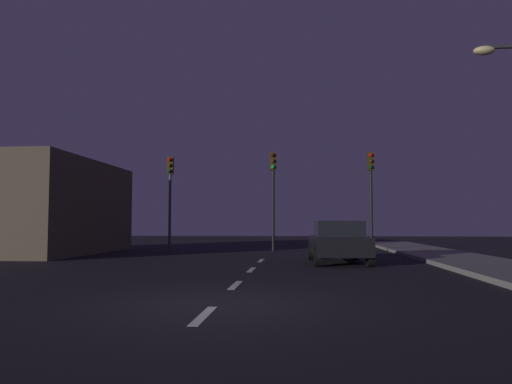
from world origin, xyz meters
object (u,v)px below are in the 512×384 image
at_px(traffic_signal_center, 273,182).
at_px(car_stopped_ahead, 338,242).
at_px(traffic_signal_right, 371,182).
at_px(traffic_signal_left, 170,185).

xyz_separation_m(traffic_signal_center, car_stopped_ahead, (2.72, -6.96, -2.76)).
relative_size(traffic_signal_right, car_stopped_ahead, 1.14).
height_order(traffic_signal_center, traffic_signal_right, traffic_signal_center).
bearing_deg(traffic_signal_center, car_stopped_ahead, -68.66).
height_order(traffic_signal_left, car_stopped_ahead, traffic_signal_left).
distance_m(traffic_signal_right, car_stopped_ahead, 7.79).
bearing_deg(car_stopped_ahead, traffic_signal_center, 111.34).
relative_size(traffic_signal_left, car_stopped_ahead, 1.11).
xyz_separation_m(traffic_signal_left, traffic_signal_center, (5.37, 0.00, 0.11)).
bearing_deg(traffic_signal_right, traffic_signal_center, 180.00).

